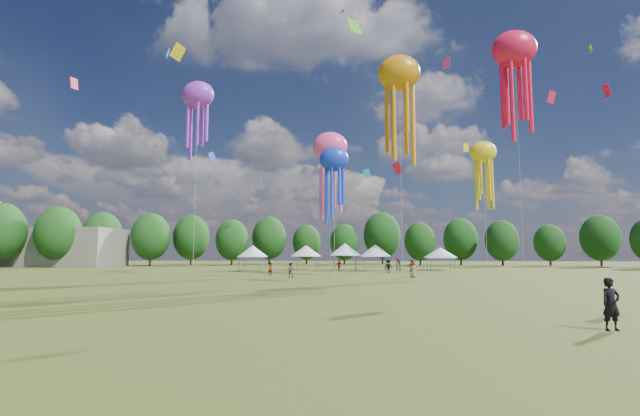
# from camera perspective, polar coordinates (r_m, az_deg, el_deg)

# --- Properties ---
(ground) EXTENTS (300.00, 300.00, 0.00)m
(ground) POSITION_cam_1_polar(r_m,az_deg,el_deg) (17.64, 3.77, -14.50)
(ground) COLOR #384416
(ground) RESTS_ON ground
(observer_main) EXTENTS (0.74, 0.57, 1.82)m
(observer_main) POSITION_cam_1_polar(r_m,az_deg,el_deg) (18.87, 33.13, -10.22)
(observer_main) COLOR black
(observer_main) RESTS_ON ground
(spectator_near) EXTENTS (0.85, 0.69, 1.65)m
(spectator_near) POSITION_cam_1_polar(r_m,az_deg,el_deg) (49.69, -3.81, -7.96)
(spectator_near) COLOR gray
(spectator_near) RESTS_ON ground
(spectators_far) EXTENTS (19.77, 24.41, 1.92)m
(spectators_far) POSITION_cam_1_polar(r_m,az_deg,el_deg) (65.17, 8.63, -7.35)
(spectators_far) COLOR gray
(spectators_far) RESTS_ON ground
(festival_tents) EXTENTS (35.06, 11.75, 4.38)m
(festival_tents) POSITION_cam_1_polar(r_m,az_deg,el_deg) (72.89, 3.43, -5.49)
(festival_tents) COLOR #47474C
(festival_tents) RESTS_ON ground
(show_kites) EXTENTS (46.03, 23.23, 32.48)m
(show_kites) POSITION_cam_1_polar(r_m,az_deg,el_deg) (58.70, 11.45, 12.57)
(show_kites) COLOR #FF4BA0
(show_kites) RESTS_ON ground
(small_kites) EXTENTS (62.64, 59.65, 42.76)m
(small_kites) POSITION_cam_1_polar(r_m,az_deg,el_deg) (66.72, 6.18, 17.38)
(small_kites) COLOR #FF4BA0
(small_kites) RESTS_ON ground
(treeline) EXTENTS (201.57, 95.24, 13.43)m
(treeline) POSITION_cam_1_polar(r_m,az_deg,el_deg) (80.16, 2.60, -3.07)
(treeline) COLOR #38281C
(treeline) RESTS_ON ground
(hangar) EXTENTS (40.00, 12.00, 8.00)m
(hangar) POSITION_cam_1_polar(r_m,az_deg,el_deg) (115.22, -33.36, -4.23)
(hangar) COLOR gray
(hangar) RESTS_ON ground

